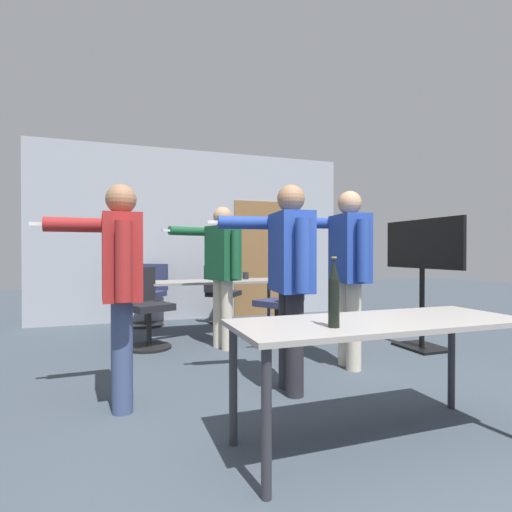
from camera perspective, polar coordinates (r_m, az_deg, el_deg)
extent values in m
plane|color=#3D4751|center=(2.30, 21.76, -29.21)|extent=(24.00, 24.00, 0.00)
cube|color=#A3A8B2|center=(6.93, -8.44, 3.02)|extent=(5.28, 0.10, 2.87)
cube|color=olive|center=(7.16, 0.32, -0.32)|extent=(0.90, 0.02, 2.05)
cube|color=gray|center=(2.51, 17.29, -9.03)|extent=(1.78, 0.67, 0.03)
cylinder|color=#2D2D33|center=(1.99, 1.49, -22.69)|extent=(0.05, 0.05, 0.71)
cylinder|color=#2D2D33|center=(2.48, -3.28, -17.92)|extent=(0.05, 0.05, 0.71)
cylinder|color=#2D2D33|center=(3.33, 26.14, -13.16)|extent=(0.05, 0.05, 0.71)
cube|color=gray|center=(5.60, -7.14, -3.68)|extent=(2.20, 0.66, 0.03)
cylinder|color=#2D2D33|center=(5.25, -17.76, -8.05)|extent=(0.05, 0.05, 0.71)
cylinder|color=#2D2D33|center=(5.70, 3.81, -7.33)|extent=(0.05, 0.05, 0.71)
cylinder|color=#2D2D33|center=(5.78, -17.91, -7.25)|extent=(0.05, 0.05, 0.71)
cylinder|color=#2D2D33|center=(6.20, 1.84, -6.70)|extent=(0.05, 0.05, 0.71)
cube|color=black|center=(5.21, 22.60, -11.92)|extent=(0.44, 0.56, 0.03)
cylinder|color=black|center=(5.13, 22.62, -6.76)|extent=(0.06, 0.06, 0.92)
cube|color=black|center=(5.09, 22.66, 1.61)|extent=(0.04, 1.22, 0.58)
cube|color=#192342|center=(5.10, 22.85, 1.60)|extent=(0.01, 1.12, 0.51)
cylinder|color=#28282D|center=(3.24, 5.54, -12.47)|extent=(0.14, 0.14, 0.82)
cylinder|color=#28282D|center=(3.43, 4.48, -11.76)|extent=(0.14, 0.14, 0.82)
cube|color=#23429E|center=(3.25, 5.01, 0.55)|extent=(0.31, 0.49, 0.64)
sphere|color=#936B4C|center=(3.28, 5.01, 8.17)|extent=(0.23, 0.23, 0.23)
cylinder|color=#23429E|center=(2.98, 6.73, 0.09)|extent=(0.11, 0.11, 0.56)
cylinder|color=#23429E|center=(3.47, -0.87, 4.76)|extent=(0.57, 0.17, 0.11)
cube|color=white|center=(3.42, -5.95, 4.82)|extent=(0.12, 0.05, 0.03)
cylinder|color=beige|center=(4.70, -4.16, -8.41)|extent=(0.13, 0.13, 0.81)
cylinder|color=beige|center=(4.85, -5.37, -8.13)|extent=(0.13, 0.13, 0.81)
cube|color=#195633|center=(4.72, -4.78, 0.45)|extent=(0.37, 0.49, 0.64)
sphere|color=tan|center=(4.73, -4.79, 5.67)|extent=(0.22, 0.22, 0.22)
cylinder|color=#195633|center=(4.50, -2.91, 0.20)|extent=(0.10, 0.10, 0.55)
cylinder|color=#195633|center=(4.81, -9.29, 3.51)|extent=(0.56, 0.28, 0.10)
cube|color=white|center=(4.67, -12.59, 3.59)|extent=(0.13, 0.07, 0.03)
cylinder|color=#3D4C75|center=(3.06, -18.55, -13.51)|extent=(0.14, 0.14, 0.79)
cylinder|color=#3D4C75|center=(3.25, -18.74, -12.67)|extent=(0.14, 0.14, 0.79)
cube|color=maroon|center=(3.07, -18.69, -0.13)|extent=(0.28, 0.48, 0.62)
sphere|color=#936B4C|center=(3.09, -18.72, 7.69)|extent=(0.22, 0.22, 0.22)
cylinder|color=maroon|center=(2.78, -18.38, -0.72)|extent=(0.11, 0.11, 0.54)
cylinder|color=maroon|center=(3.36, -23.57, 4.08)|extent=(0.54, 0.13, 0.11)
cube|color=white|center=(3.39, -28.66, 4.03)|extent=(0.12, 0.04, 0.03)
cylinder|color=beige|center=(4.01, 13.79, -9.75)|extent=(0.14, 0.14, 0.84)
cylinder|color=beige|center=(4.19, 12.63, -9.32)|extent=(0.14, 0.14, 0.84)
cube|color=#23429E|center=(4.03, 13.22, 1.06)|extent=(0.32, 0.50, 0.66)
sphere|color=tan|center=(4.06, 13.24, 7.40)|extent=(0.23, 0.23, 0.23)
cylinder|color=#23429E|center=(3.78, 15.05, 0.76)|extent=(0.11, 0.11, 0.57)
cylinder|color=#23429E|center=(4.20, 8.01, 4.67)|extent=(0.58, 0.19, 0.11)
cube|color=white|center=(4.11, 3.82, 4.77)|extent=(0.12, 0.05, 0.03)
cylinder|color=black|center=(6.56, -4.63, -9.29)|extent=(0.52, 0.52, 0.03)
cylinder|color=black|center=(6.52, -4.63, -7.44)|extent=(0.06, 0.06, 0.40)
cube|color=black|center=(6.50, -4.64, -5.36)|extent=(0.64, 0.64, 0.08)
cube|color=black|center=(6.23, -5.53, -3.30)|extent=(0.39, 0.31, 0.42)
cylinder|color=black|center=(6.45, -15.39, -9.48)|extent=(0.52, 0.52, 0.03)
cylinder|color=black|center=(6.41, -15.40, -7.50)|extent=(0.06, 0.06, 0.42)
cube|color=navy|center=(6.38, -15.40, -5.29)|extent=(0.64, 0.64, 0.08)
cube|color=navy|center=(6.58, -14.26, -2.92)|extent=(0.39, 0.30, 0.42)
cylinder|color=black|center=(4.98, -15.03, -12.48)|extent=(0.52, 0.52, 0.03)
cylinder|color=black|center=(4.94, -15.04, -9.92)|extent=(0.06, 0.06, 0.42)
cube|color=black|center=(4.90, -15.05, -7.03)|extent=(0.61, 0.61, 0.08)
cube|color=black|center=(5.10, -16.47, -3.90)|extent=(0.42, 0.24, 0.42)
cylinder|color=black|center=(5.34, 2.98, -11.57)|extent=(0.52, 0.52, 0.03)
cylinder|color=black|center=(5.30, 2.98, -9.30)|extent=(0.06, 0.06, 0.40)
cube|color=navy|center=(5.27, 2.98, -6.73)|extent=(0.63, 0.63, 0.08)
cube|color=navy|center=(5.09, 5.32, -4.16)|extent=(0.41, 0.27, 0.42)
cylinder|color=black|center=(2.19, 11.06, -6.67)|extent=(0.06, 0.06, 0.26)
cone|color=black|center=(2.17, 11.07, -1.81)|extent=(0.05, 0.05, 0.12)
cylinder|color=gold|center=(2.17, 11.08, -0.19)|extent=(0.03, 0.03, 0.01)
cylinder|color=#232328|center=(5.88, -1.48, -2.82)|extent=(0.09, 0.09, 0.10)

